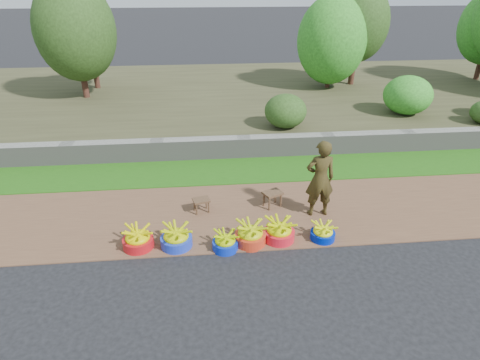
{
  "coord_description": "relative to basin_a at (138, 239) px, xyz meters",
  "views": [
    {
      "loc": [
        -1.04,
        -5.57,
        4.29
      ],
      "look_at": [
        -0.37,
        1.3,
        0.75
      ],
      "focal_mm": 30.0,
      "sensor_mm": 36.0,
      "label": 1
    }
  ],
  "objects": [
    {
      "name": "basin_b",
      "position": [
        0.67,
        -0.03,
        0.0
      ],
      "size": [
        0.56,
        0.56,
        0.41
      ],
      "color": "#1C36C4",
      "rests_on": "ground"
    },
    {
      "name": "stool_right",
      "position": [
        2.58,
        1.15,
        0.1
      ],
      "size": [
        0.46,
        0.42,
        0.33
      ],
      "rotation": [
        0.0,
        0.0,
        0.43
      ],
      "color": "#4E3623",
      "rests_on": "dirt_shoulder"
    },
    {
      "name": "basin_f",
      "position": [
        3.29,
        -0.08,
        -0.03
      ],
      "size": [
        0.44,
        0.44,
        0.33
      ],
      "color": "#001BA9",
      "rests_on": "ground"
    },
    {
      "name": "basin_d",
      "position": [
        1.97,
        -0.06,
        0.01
      ],
      "size": [
        0.56,
        0.56,
        0.42
      ],
      "color": "red",
      "rests_on": "ground"
    },
    {
      "name": "dirt_shoulder",
      "position": [
        2.26,
        0.93,
        -0.17
      ],
      "size": [
        80.0,
        2.5,
        0.02
      ],
      "primitive_type": "cube",
      "color": "brown",
      "rests_on": "ground"
    },
    {
      "name": "grass_verge",
      "position": [
        2.26,
        2.93,
        -0.16
      ],
      "size": [
        80.0,
        1.5,
        0.04
      ],
      "primitive_type": "cube",
      "color": "#225D12",
      "rests_on": "ground"
    },
    {
      "name": "ground_plane",
      "position": [
        2.26,
        -0.32,
        -0.18
      ],
      "size": [
        120.0,
        120.0,
        0.0
      ],
      "primitive_type": "plane",
      "color": "black",
      "rests_on": "ground"
    },
    {
      "name": "basin_c",
      "position": [
        1.52,
        -0.19,
        -0.03
      ],
      "size": [
        0.45,
        0.45,
        0.34
      ],
      "color": "#0A28BF",
      "rests_on": "ground"
    },
    {
      "name": "retaining_wall",
      "position": [
        2.26,
        3.78,
        0.09
      ],
      "size": [
        80.0,
        0.35,
        0.55
      ],
      "primitive_type": "cube",
      "color": "gray",
      "rests_on": "ground"
    },
    {
      "name": "basin_e",
      "position": [
        2.5,
        -0.01,
        0.01
      ],
      "size": [
        0.56,
        0.56,
        0.42
      ],
      "color": "red",
      "rests_on": "ground"
    },
    {
      "name": "vegetation",
      "position": [
        1.08,
        7.58,
        2.33
      ],
      "size": [
        31.81,
        7.62,
        4.21
      ],
      "color": "#3D2118",
      "rests_on": "earth_bank"
    },
    {
      "name": "vendor_woman",
      "position": [
        3.42,
        0.77,
        0.62
      ],
      "size": [
        0.58,
        0.39,
        1.57
      ],
      "primitive_type": "imported",
      "rotation": [
        0.0,
        0.0,
        3.17
      ],
      "color": "black",
      "rests_on": "dirt_shoulder"
    },
    {
      "name": "earth_bank",
      "position": [
        2.26,
        8.68,
        0.07
      ],
      "size": [
        80.0,
        10.0,
        0.5
      ],
      "primitive_type": "cube",
      "color": "#3F3E25",
      "rests_on": "ground"
    },
    {
      "name": "basin_a",
      "position": [
        0.0,
        0.0,
        0.0
      ],
      "size": [
        0.54,
        0.54,
        0.4
      ],
      "color": "red",
      "rests_on": "ground"
    },
    {
      "name": "stool_left",
      "position": [
        1.12,
        1.08,
        0.07
      ],
      "size": [
        0.38,
        0.32,
        0.29
      ],
      "rotation": [
        0.0,
        0.0,
        0.25
      ],
      "color": "#4E3623",
      "rests_on": "dirt_shoulder"
    }
  ]
}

